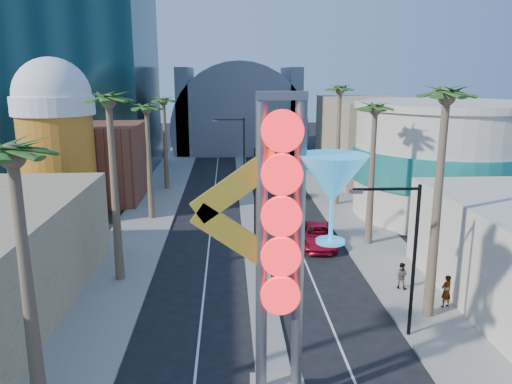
# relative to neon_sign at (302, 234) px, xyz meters

# --- Properties ---
(sidewalk_west) EXTENTS (5.00, 100.00, 0.15)m
(sidewalk_west) POSITION_rel_neon_sign_xyz_m (-10.32, 32.04, -7.23)
(sidewalk_west) COLOR gray
(sidewalk_west) RESTS_ON ground
(sidewalk_east) EXTENTS (5.00, 100.00, 0.15)m
(sidewalk_east) POSITION_rel_neon_sign_xyz_m (8.68, 32.04, -7.23)
(sidewalk_east) COLOR gray
(sidewalk_east) RESTS_ON ground
(median) EXTENTS (1.60, 84.00, 0.15)m
(median) POSITION_rel_neon_sign_xyz_m (-0.82, 35.04, -7.23)
(median) COLOR gray
(median) RESTS_ON ground
(brick_filler_west) EXTENTS (10.00, 10.00, 8.00)m
(brick_filler_west) POSITION_rel_neon_sign_xyz_m (-16.82, 35.04, -3.31)
(brick_filler_west) COLOR brown
(brick_filler_west) RESTS_ON ground
(filler_east) EXTENTS (10.00, 20.00, 10.00)m
(filler_east) POSITION_rel_neon_sign_xyz_m (15.18, 45.04, -2.31)
(filler_east) COLOR #90815D
(filler_east) RESTS_ON ground
(beer_mug) EXTENTS (7.00, 7.00, 14.50)m
(beer_mug) POSITION_rel_neon_sign_xyz_m (-17.82, 27.04, 0.54)
(beer_mug) COLOR orange
(beer_mug) RESTS_ON ground
(turquoise_building) EXTENTS (16.60, 16.60, 10.60)m
(turquoise_building) POSITION_rel_neon_sign_xyz_m (17.18, 27.04, -2.06)
(turquoise_building) COLOR beige
(turquoise_building) RESTS_ON ground
(canopy) EXTENTS (22.00, 16.00, 22.00)m
(canopy) POSITION_rel_neon_sign_xyz_m (-0.82, 69.04, -3.00)
(canopy) COLOR slate
(canopy) RESTS_ON ground
(neon_sign) EXTENTS (6.53, 2.60, 12.55)m
(neon_sign) POSITION_rel_neon_sign_xyz_m (0.00, 0.00, 0.00)
(neon_sign) COLOR gray
(neon_sign) RESTS_ON ground
(streetlight_0) EXTENTS (3.79, 0.25, 8.00)m
(streetlight_0) POSITION_rel_neon_sign_xyz_m (-0.27, 17.04, -2.43)
(streetlight_0) COLOR black
(streetlight_0) RESTS_ON ground
(streetlight_1) EXTENTS (3.79, 0.25, 8.00)m
(streetlight_1) POSITION_rel_neon_sign_xyz_m (-1.36, 41.04, -2.43)
(streetlight_1) COLOR black
(streetlight_1) RESTS_ON ground
(streetlight_2) EXTENTS (3.45, 0.25, 8.00)m
(streetlight_2) POSITION_rel_neon_sign_xyz_m (5.91, 5.04, -2.47)
(streetlight_2) COLOR black
(streetlight_2) RESTS_ON ground
(palm_0) EXTENTS (2.40, 2.40, 11.70)m
(palm_0) POSITION_rel_neon_sign_xyz_m (-9.82, -0.96, 2.62)
(palm_0) COLOR brown
(palm_0) RESTS_ON ground
(palm_1) EXTENTS (2.40, 2.40, 12.70)m
(palm_1) POSITION_rel_neon_sign_xyz_m (-9.82, 13.04, 3.52)
(palm_1) COLOR brown
(palm_1) RESTS_ON ground
(palm_2) EXTENTS (2.40, 2.40, 11.20)m
(palm_2) POSITION_rel_neon_sign_xyz_m (-9.82, 27.04, 2.17)
(palm_2) COLOR brown
(palm_2) RESTS_ON ground
(palm_3) EXTENTS (2.40, 2.40, 11.20)m
(palm_3) POSITION_rel_neon_sign_xyz_m (-9.82, 39.04, 2.17)
(palm_3) COLOR brown
(palm_3) RESTS_ON ground
(palm_5) EXTENTS (2.40, 2.40, 13.20)m
(palm_5) POSITION_rel_neon_sign_xyz_m (8.18, 7.04, 3.96)
(palm_5) COLOR brown
(palm_5) RESTS_ON ground
(palm_6) EXTENTS (2.40, 2.40, 11.70)m
(palm_6) POSITION_rel_neon_sign_xyz_m (8.18, 19.04, 2.62)
(palm_6) COLOR brown
(palm_6) RESTS_ON ground
(palm_7) EXTENTS (2.40, 2.40, 12.70)m
(palm_7) POSITION_rel_neon_sign_xyz_m (8.18, 31.04, 3.52)
(palm_7) COLOR brown
(palm_7) RESTS_ON ground
(red_pickup) EXTENTS (3.32, 6.23, 1.67)m
(red_pickup) POSITION_rel_neon_sign_xyz_m (4.14, 19.03, -6.47)
(red_pickup) COLOR #B50D28
(red_pickup) RESTS_ON ground
(pedestrian_a) EXTENTS (0.81, 0.67, 1.91)m
(pedestrian_a) POSITION_rel_neon_sign_xyz_m (9.54, 7.93, -6.20)
(pedestrian_a) COLOR gray
(pedestrian_a) RESTS_ON sidewalk_east
(pedestrian_b) EXTENTS (1.02, 0.97, 1.67)m
(pedestrian_b) POSITION_rel_neon_sign_xyz_m (7.85, 10.56, -6.32)
(pedestrian_b) COLOR gray
(pedestrian_b) RESTS_ON sidewalk_east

